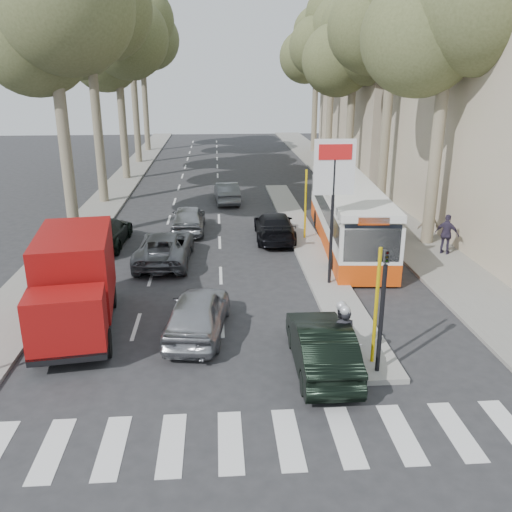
{
  "coord_description": "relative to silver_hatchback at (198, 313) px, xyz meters",
  "views": [
    {
      "loc": [
        -0.96,
        -14.13,
        7.82
      ],
      "look_at": [
        0.37,
        4.14,
        1.6
      ],
      "focal_mm": 38.0,
      "sensor_mm": 36.0,
      "label": 1
    }
  ],
  "objects": [
    {
      "name": "ground",
      "position": [
        1.66,
        -1.35,
        -0.73
      ],
      "size": [
        120.0,
        120.0,
        0.0
      ],
      "primitive_type": "plane",
      "color": "#28282B",
      "rests_on": "ground"
    },
    {
      "name": "sidewalk_right",
      "position": [
        10.26,
        23.65,
        -0.67
      ],
      "size": [
        3.2,
        70.0,
        0.12
      ],
      "primitive_type": "cube",
      "color": "gray",
      "rests_on": "ground"
    },
    {
      "name": "median_left",
      "position": [
        -6.34,
        26.65,
        -0.67
      ],
      "size": [
        2.4,
        64.0,
        0.12
      ],
      "primitive_type": "cube",
      "color": "gray",
      "rests_on": "ground"
    },
    {
      "name": "traffic_island",
      "position": [
        4.91,
        9.65,
        -0.65
      ],
      "size": [
        1.5,
        26.0,
        0.16
      ],
      "primitive_type": "cube",
      "color": "gray",
      "rests_on": "ground"
    },
    {
      "name": "building_far",
      "position": [
        17.16,
        32.65,
        7.27
      ],
      "size": [
        11.0,
        20.0,
        16.0
      ],
      "primitive_type": "cube",
      "color": "#B7A88E",
      "rests_on": "ground"
    },
    {
      "name": "billboard",
      "position": [
        4.91,
        3.65,
        2.98
      ],
      "size": [
        1.5,
        12.1,
        5.6
      ],
      "color": "yellow",
      "rests_on": "ground"
    },
    {
      "name": "traffic_light_island",
      "position": [
        4.91,
        -2.85,
        1.76
      ],
      "size": [
        0.16,
        0.41,
        3.6
      ],
      "color": "black",
      "rests_on": "ground"
    },
    {
      "name": "tree_l_a",
      "position": [
        -6.21,
        10.76,
        9.66
      ],
      "size": [
        7.4,
        7.2,
        14.1
      ],
      "color": "#6B604C",
      "rests_on": "ground"
    },
    {
      "name": "tree_l_b",
      "position": [
        -6.31,
        18.76,
        10.35
      ],
      "size": [
        7.4,
        7.2,
        14.88
      ],
      "color": "#6B604C",
      "rests_on": "ground"
    },
    {
      "name": "tree_l_c",
      "position": [
        -6.11,
        26.76,
        9.31
      ],
      "size": [
        7.4,
        7.2,
        13.71
      ],
      "color": "#6B604C",
      "rests_on": "ground"
    },
    {
      "name": "tree_l_d",
      "position": [
        -6.21,
        34.76,
        11.04
      ],
      "size": [
        7.4,
        7.2,
        15.66
      ],
      "color": "#6B604C",
      "rests_on": "ground"
    },
    {
      "name": "tree_l_e",
      "position": [
        -6.31,
        42.76,
        10.0
      ],
      "size": [
        7.4,
        7.2,
        14.49
      ],
      "color": "#6B604C",
      "rests_on": "ground"
    },
    {
      "name": "tree_r_a",
      "position": [
        10.79,
        8.76,
        9.66
      ],
      "size": [
        7.4,
        7.2,
        14.1
      ],
      "color": "#6B604C",
      "rests_on": "ground"
    },
    {
      "name": "tree_r_b",
      "position": [
        10.89,
        16.76,
        10.69
      ],
      "size": [
        7.4,
        7.2,
        15.27
      ],
      "color": "#6B604C",
      "rests_on": "ground"
    },
    {
      "name": "tree_r_c",
      "position": [
        10.69,
        24.76,
        8.97
      ],
      "size": [
        7.4,
        7.2,
        13.32
      ],
      "color": "#6B604C",
      "rests_on": "ground"
    },
    {
      "name": "tree_r_d",
      "position": [
        10.79,
        32.76,
        10.35
      ],
      "size": [
        7.4,
        7.2,
        14.88
      ],
      "color": "#6B604C",
      "rests_on": "ground"
    },
    {
      "name": "tree_r_e",
      "position": [
        10.89,
        40.76,
        9.66
      ],
      "size": [
        7.4,
        7.2,
        14.1
      ],
      "color": "#6B604C",
      "rests_on": "ground"
    },
    {
      "name": "silver_hatchback",
      "position": [
        0.0,
        0.0,
        0.0
      ],
      "size": [
        2.26,
        4.45,
        1.45
      ],
      "primitive_type": "imported",
      "rotation": [
        0.0,
        0.0,
        3.01
      ],
      "color": "#A1A2A9",
      "rests_on": "ground"
    },
    {
      "name": "dark_hatchback",
      "position": [
        3.46,
        -2.35,
        -0.02
      ],
      "size": [
        1.52,
        4.29,
        1.41
      ],
      "primitive_type": "imported",
      "rotation": [
        0.0,
        0.0,
        3.14
      ],
      "color": "black",
      "rests_on": "ground"
    },
    {
      "name": "queue_car_a",
      "position": [
        -1.62,
        6.96,
        -0.05
      ],
      "size": [
        2.43,
        4.93,
        1.35
      ],
      "primitive_type": "imported",
      "rotation": [
        0.0,
        0.0,
        3.1
      ],
      "color": "#53575C",
      "rests_on": "ground"
    },
    {
      "name": "queue_car_b",
      "position": [
        3.46,
        10.02,
        -0.06
      ],
      "size": [
        1.98,
        4.65,
        1.34
      ],
      "primitive_type": "imported",
      "rotation": [
        0.0,
        0.0,
        3.12
      ],
      "color": "black",
      "rests_on": "ground"
    },
    {
      "name": "queue_car_c",
      "position": [
        -0.81,
        11.65,
        -0.02
      ],
      "size": [
        1.71,
        4.15,
        1.41
      ],
      "primitive_type": "imported",
      "rotation": [
        0.0,
        0.0,
        3.13
      ],
      "color": "gray",
      "rests_on": "ground"
    },
    {
      "name": "queue_car_d",
      "position": [
        1.3,
        18.16,
        -0.08
      ],
      "size": [
        1.64,
        4.03,
        1.3
      ],
      "primitive_type": "imported",
      "rotation": [
        0.0,
        0.0,
        3.21
      ],
      "color": "#55595D",
      "rests_on": "ground"
    },
    {
      "name": "queue_car_e",
      "position": [
        -4.63,
        9.45,
        -0.04
      ],
      "size": [
        2.09,
        4.78,
        1.37
      ],
      "primitive_type": "imported",
      "rotation": [
        0.0,
        0.0,
        3.1
      ],
      "color": "black",
      "rests_on": "ground"
    },
    {
      "name": "red_truck",
      "position": [
        -3.82,
        0.67,
        0.88
      ],
      "size": [
        2.86,
        5.92,
        3.04
      ],
      "rotation": [
        0.0,
        0.0,
        0.13
      ],
      "color": "black",
      "rests_on": "ground"
    },
    {
      "name": "city_bus",
      "position": [
        6.8,
        8.72,
        0.8
      ],
      "size": [
        3.24,
        11.18,
        2.9
      ],
      "rotation": [
        0.0,
        0.0,
        -0.08
      ],
      "color": "#D8430C",
      "rests_on": "ground"
    },
    {
      "name": "motorcycle",
      "position": [
        4.06,
        -2.15,
        0.14
      ],
      "size": [
        0.8,
        2.23,
        1.9
      ],
      "rotation": [
        0.0,
        0.0,
        0.0
      ],
      "color": "black",
      "rests_on": "ground"
    },
    {
      "name": "pedestrian_near",
      "position": [
        10.82,
        6.87,
        0.29
      ],
      "size": [
        1.15,
        1.05,
        1.79
      ],
      "primitive_type": "imported",
      "rotation": [
        0.0,
        0.0,
        2.48
      ],
      "color": "#372F46",
      "rests_on": "sidewalk_right"
    },
    {
      "name": "pedestrian_far",
      "position": [
        10.86,
        9.08,
        0.2
      ],
      "size": [
        1.06,
        0.49,
        1.61
      ],
      "primitive_type": "imported",
      "rotation": [
        0.0,
        0.0,
        3.17
      ],
      "color": "#6A614F",
      "rests_on": "sidewalk_right"
    }
  ]
}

